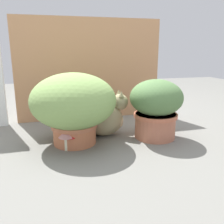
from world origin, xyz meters
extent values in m
plane|color=slate|center=(0.00, 0.00, 0.00)|extent=(6.00, 6.00, 0.00)
cube|color=tan|center=(0.04, 0.59, 0.41)|extent=(1.19, 0.03, 0.82)
cylinder|color=#BD6C47|center=(-0.17, 0.04, 0.06)|extent=(0.26, 0.26, 0.13)
cylinder|color=#B96B4B|center=(-0.17, 0.04, 0.12)|extent=(0.28, 0.28, 0.02)
ellipsoid|color=#81A558|center=(-0.17, 0.04, 0.27)|extent=(0.52, 0.52, 0.34)
cylinder|color=#B76D51|center=(0.36, 0.00, 0.08)|extent=(0.26, 0.26, 0.16)
cylinder|color=#BD674A|center=(0.36, 0.00, 0.15)|extent=(0.28, 0.28, 0.02)
ellipsoid|color=#537844|center=(0.36, 0.00, 0.27)|extent=(0.34, 0.34, 0.23)
ellipsoid|color=tan|center=(0.04, 0.13, 0.11)|extent=(0.26, 0.17, 0.22)
ellipsoid|color=beige|center=(0.14, 0.13, 0.10)|extent=(0.07, 0.10, 0.11)
sphere|color=tan|center=(0.15, 0.13, 0.23)|extent=(0.11, 0.11, 0.11)
cone|color=tan|center=(0.15, 0.16, 0.29)|extent=(0.04, 0.04, 0.04)
cone|color=tan|center=(0.15, 0.10, 0.29)|extent=(0.04, 0.04, 0.04)
cylinder|color=tan|center=(-0.08, 0.17, 0.02)|extent=(0.18, 0.04, 0.07)
cylinder|color=#EAE9C6|center=(-0.21, -0.06, 0.04)|extent=(0.03, 0.03, 0.08)
cone|color=red|center=(-0.21, -0.06, 0.10)|extent=(0.08, 0.08, 0.04)
cylinder|color=#EAE8C3|center=(-0.23, -0.06, 0.04)|extent=(0.03, 0.03, 0.08)
cone|color=pink|center=(-0.23, -0.06, 0.10)|extent=(0.09, 0.09, 0.04)
camera|label=1|loc=(-0.32, -1.41, 0.58)|focal=39.19mm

